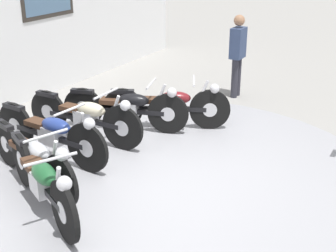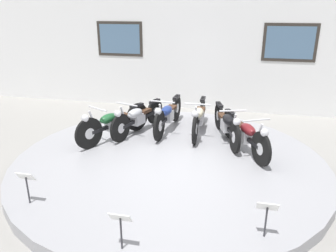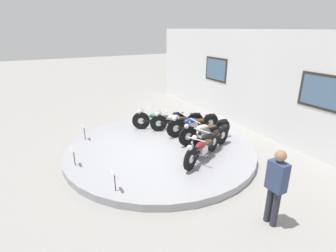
{
  "view_description": "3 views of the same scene",
  "coord_description": "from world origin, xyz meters",
  "px_view_note": "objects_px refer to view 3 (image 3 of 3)",
  "views": [
    {
      "loc": [
        -4.54,
        -2.74,
        3.01
      ],
      "look_at": [
        0.28,
        0.01,
        0.74
      ],
      "focal_mm": 50.0,
      "sensor_mm": 36.0,
      "label": 1
    },
    {
      "loc": [
        1.24,
        -5.53,
        2.91
      ],
      "look_at": [
        -0.13,
        0.42,
        0.68
      ],
      "focal_mm": 35.0,
      "sensor_mm": 36.0,
      "label": 2
    },
    {
      "loc": [
        6.72,
        -3.29,
        3.69
      ],
      "look_at": [
        0.19,
        0.18,
        0.91
      ],
      "focal_mm": 28.0,
      "sensor_mm": 36.0,
      "label": 3
    }
  ],
  "objects_px": {
    "motorcycle_blue": "(192,124)",
    "motorcycle_silver": "(176,120)",
    "info_placard_front_right": "(114,177)",
    "motorcycle_black": "(209,140)",
    "info_placard_front_left": "(84,129)",
    "motorcycle_cream": "(204,131)",
    "info_placard_front_centre": "(74,153)",
    "motorcycle_maroon": "(202,148)",
    "motorcycle_green": "(158,119)",
    "visitor_standing": "(276,184)"
  },
  "relations": [
    {
      "from": "motorcycle_maroon",
      "to": "info_placard_front_left",
      "type": "bearing_deg",
      "value": -139.61
    },
    {
      "from": "motorcycle_blue",
      "to": "motorcycle_cream",
      "type": "height_order",
      "value": "motorcycle_blue"
    },
    {
      "from": "motorcycle_silver",
      "to": "info_placard_front_centre",
      "type": "distance_m",
      "value": 3.83
    },
    {
      "from": "info_placard_front_left",
      "to": "info_placard_front_right",
      "type": "height_order",
      "value": "same"
    },
    {
      "from": "motorcycle_silver",
      "to": "motorcycle_black",
      "type": "xyz_separation_m",
      "value": [
        1.98,
        0.0,
        0.01
      ]
    },
    {
      "from": "motorcycle_green",
      "to": "info_placard_front_left",
      "type": "height_order",
      "value": "motorcycle_green"
    },
    {
      "from": "motorcycle_black",
      "to": "visitor_standing",
      "type": "distance_m",
      "value": 3.0
    },
    {
      "from": "motorcycle_silver",
      "to": "info_placard_front_right",
      "type": "distance_m",
      "value": 4.07
    },
    {
      "from": "motorcycle_black",
      "to": "info_placard_front_centre",
      "type": "distance_m",
      "value": 3.83
    },
    {
      "from": "motorcycle_blue",
      "to": "motorcycle_black",
      "type": "relative_size",
      "value": 1.06
    },
    {
      "from": "motorcycle_cream",
      "to": "motorcycle_maroon",
      "type": "height_order",
      "value": "motorcycle_cream"
    },
    {
      "from": "motorcycle_silver",
      "to": "motorcycle_cream",
      "type": "height_order",
      "value": "motorcycle_cream"
    },
    {
      "from": "motorcycle_cream",
      "to": "info_placard_front_left",
      "type": "relative_size",
      "value": 3.91
    },
    {
      "from": "motorcycle_green",
      "to": "info_placard_front_centre",
      "type": "height_order",
      "value": "motorcycle_green"
    },
    {
      "from": "motorcycle_maroon",
      "to": "info_placard_front_left",
      "type": "xyz_separation_m",
      "value": [
        -3.03,
        -2.58,
        -0.02
      ]
    },
    {
      "from": "motorcycle_green",
      "to": "motorcycle_black",
      "type": "relative_size",
      "value": 0.95
    },
    {
      "from": "visitor_standing",
      "to": "motorcycle_blue",
      "type": "bearing_deg",
      "value": 168.12
    },
    {
      "from": "motorcycle_black",
      "to": "motorcycle_maroon",
      "type": "bearing_deg",
      "value": -53.04
    },
    {
      "from": "motorcycle_cream",
      "to": "info_placard_front_centre",
      "type": "distance_m",
      "value": 4.01
    },
    {
      "from": "motorcycle_black",
      "to": "info_placard_front_left",
      "type": "relative_size",
      "value": 3.71
    },
    {
      "from": "info_placard_front_left",
      "to": "motorcycle_green",
      "type": "bearing_deg",
      "value": 83.74
    },
    {
      "from": "motorcycle_blue",
      "to": "motorcycle_maroon",
      "type": "height_order",
      "value": "motorcycle_blue"
    },
    {
      "from": "motorcycle_silver",
      "to": "motorcycle_cream",
      "type": "distance_m",
      "value": 1.38
    },
    {
      "from": "motorcycle_cream",
      "to": "visitor_standing",
      "type": "height_order",
      "value": "visitor_standing"
    },
    {
      "from": "motorcycle_blue",
      "to": "info_placard_front_right",
      "type": "distance_m",
      "value": 3.94
    },
    {
      "from": "info_placard_front_centre",
      "to": "info_placard_front_right",
      "type": "bearing_deg",
      "value": 20.1
    },
    {
      "from": "motorcycle_green",
      "to": "motorcycle_cream",
      "type": "distance_m",
      "value": 1.91
    },
    {
      "from": "motorcycle_silver",
      "to": "info_placard_front_right",
      "type": "bearing_deg",
      "value": -49.38
    },
    {
      "from": "info_placard_front_left",
      "to": "visitor_standing",
      "type": "height_order",
      "value": "visitor_standing"
    },
    {
      "from": "motorcycle_maroon",
      "to": "info_placard_front_centre",
      "type": "height_order",
      "value": "motorcycle_maroon"
    },
    {
      "from": "motorcycle_cream",
      "to": "motorcycle_silver",
      "type": "bearing_deg",
      "value": -167.7
    },
    {
      "from": "motorcycle_silver",
      "to": "info_placard_front_left",
      "type": "distance_m",
      "value": 3.16
    },
    {
      "from": "motorcycle_silver",
      "to": "motorcycle_black",
      "type": "distance_m",
      "value": 1.98
    },
    {
      "from": "motorcycle_black",
      "to": "info_placard_front_left",
      "type": "height_order",
      "value": "motorcycle_black"
    },
    {
      "from": "motorcycle_silver",
      "to": "info_placard_front_right",
      "type": "xyz_separation_m",
      "value": [
        2.65,
        -3.09,
        -0.01
      ]
    },
    {
      "from": "info_placard_front_left",
      "to": "info_placard_front_centre",
      "type": "distance_m",
      "value": 1.77
    },
    {
      "from": "motorcycle_silver",
      "to": "motorcycle_cream",
      "type": "xyz_separation_m",
      "value": [
        1.35,
        0.29,
        0.02
      ]
    },
    {
      "from": "motorcycle_blue",
      "to": "info_placard_front_left",
      "type": "xyz_separation_m",
      "value": [
        -1.3,
        -3.38,
        -0.03
      ]
    },
    {
      "from": "motorcycle_silver",
      "to": "motorcycle_black",
      "type": "bearing_deg",
      "value": 0.04
    },
    {
      "from": "motorcycle_maroon",
      "to": "motorcycle_green",
      "type": "bearing_deg",
      "value": 179.98
    },
    {
      "from": "motorcycle_cream",
      "to": "motorcycle_maroon",
      "type": "distance_m",
      "value": 1.3
    },
    {
      "from": "motorcycle_green",
      "to": "info_placard_front_right",
      "type": "distance_m",
      "value": 3.98
    },
    {
      "from": "motorcycle_green",
      "to": "info_placard_front_centre",
      "type": "xyz_separation_m",
      "value": [
        1.38,
        -3.19,
        -0.02
      ]
    },
    {
      "from": "info_placard_front_left",
      "to": "info_placard_front_right",
      "type": "bearing_deg",
      "value": 0.0
    },
    {
      "from": "info_placard_front_left",
      "to": "info_placard_front_centre",
      "type": "height_order",
      "value": "same"
    },
    {
      "from": "motorcycle_black",
      "to": "info_placard_front_right",
      "type": "distance_m",
      "value": 3.16
    },
    {
      "from": "info_placard_front_left",
      "to": "info_placard_front_right",
      "type": "relative_size",
      "value": 1.0
    },
    {
      "from": "motorcycle_green",
      "to": "motorcycle_silver",
      "type": "xyz_separation_m",
      "value": [
        0.38,
        0.51,
        -0.01
      ]
    },
    {
      "from": "info_placard_front_left",
      "to": "visitor_standing",
      "type": "bearing_deg",
      "value": 24.04
    },
    {
      "from": "motorcycle_blue",
      "to": "motorcycle_silver",
      "type": "bearing_deg",
      "value": -155.06
    }
  ]
}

